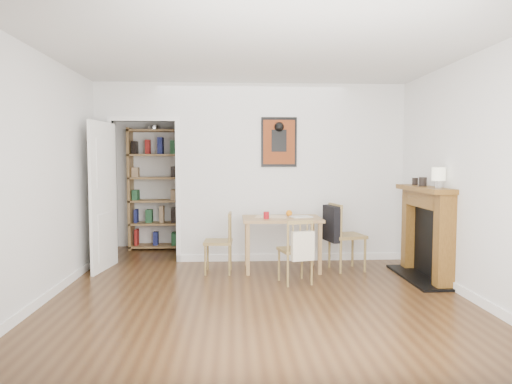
{
  "coord_description": "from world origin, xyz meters",
  "views": [
    {
      "loc": [
        -0.28,
        -5.3,
        1.49
      ],
      "look_at": [
        0.03,
        0.6,
        1.07
      ],
      "focal_mm": 32.0,
      "sensor_mm": 36.0,
      "label": 1
    }
  ],
  "objects": [
    {
      "name": "mantel_lamp",
      "position": [
        2.13,
        -0.1,
        1.31
      ],
      "size": [
        0.16,
        0.16,
        0.24
      ],
      "color": "silver",
      "rests_on": "fireplace"
    },
    {
      "name": "ceramic_jar_a",
      "position": [
        2.11,
        0.31,
        1.22
      ],
      "size": [
        0.1,
        0.1,
        0.11
      ],
      "primitive_type": "cylinder",
      "color": "black",
      "rests_on": "fireplace"
    },
    {
      "name": "chair_front",
      "position": [
        0.48,
        0.11,
        0.4
      ],
      "size": [
        0.48,
        0.51,
        0.79
      ],
      "color": "olive",
      "rests_on": "ground"
    },
    {
      "name": "fireplace",
      "position": [
        2.16,
        0.25,
        0.62
      ],
      "size": [
        0.45,
        1.25,
        1.16
      ],
      "color": "brown",
      "rests_on": "ground"
    },
    {
      "name": "chair_left",
      "position": [
        -0.47,
        0.67,
        0.4
      ],
      "size": [
        0.42,
        0.42,
        0.8
      ],
      "color": "olive",
      "rests_on": "ground"
    },
    {
      "name": "ground",
      "position": [
        0.0,
        0.0,
        0.0
      ],
      "size": [
        5.2,
        5.2,
        0.0
      ],
      "primitive_type": "plane",
      "color": "#4D3219",
      "rests_on": "ground"
    },
    {
      "name": "ceramic_jar_b",
      "position": [
        2.14,
        0.61,
        1.21
      ],
      "size": [
        0.08,
        0.08,
        0.1
      ],
      "primitive_type": "cylinder",
      "color": "black",
      "rests_on": "fireplace"
    },
    {
      "name": "chair_right",
      "position": [
        1.25,
        0.72,
        0.47
      ],
      "size": [
        0.6,
        0.54,
        0.91
      ],
      "color": "olive",
      "rests_on": "ground"
    },
    {
      "name": "dining_table",
      "position": [
        0.39,
        0.78,
        0.63
      ],
      "size": [
        1.05,
        0.67,
        0.72
      ],
      "color": "#A9824F",
      "rests_on": "ground"
    },
    {
      "name": "orange_fruit",
      "position": [
        0.5,
        0.9,
        0.76
      ],
      "size": [
        0.09,
        0.09,
        0.09
      ],
      "primitive_type": "sphere",
      "color": "orange",
      "rests_on": "dining_table"
    },
    {
      "name": "placemat",
      "position": [
        0.25,
        0.86,
        0.72
      ],
      "size": [
        0.48,
        0.39,
        0.0
      ],
      "primitive_type": "cube",
      "rotation": [
        0.0,
        0.0,
        -0.18
      ],
      "color": "#F0E0C6",
      "rests_on": "dining_table"
    },
    {
      "name": "bookshelf",
      "position": [
        -1.58,
        2.4,
        1.0
      ],
      "size": [
        0.85,
        0.34,
        2.02
      ],
      "color": "#A9824F",
      "rests_on": "ground"
    },
    {
      "name": "red_glass",
      "position": [
        0.17,
        0.65,
        0.76
      ],
      "size": [
        0.07,
        0.07,
        0.1
      ],
      "primitive_type": "cylinder",
      "color": "maroon",
      "rests_on": "dining_table"
    },
    {
      "name": "room_shell",
      "position": [
        0.1,
        1.34,
        1.3
      ],
      "size": [
        5.2,
        5.2,
        5.2
      ],
      "color": "silver",
      "rests_on": "ground"
    },
    {
      "name": "notebook",
      "position": [
        0.65,
        0.8,
        0.72
      ],
      "size": [
        0.31,
        0.26,
        0.01
      ],
      "primitive_type": "cube",
      "rotation": [
        0.0,
        0.0,
        0.28
      ],
      "color": "silver",
      "rests_on": "dining_table"
    }
  ]
}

